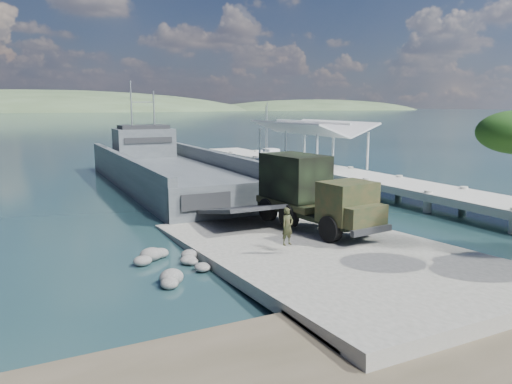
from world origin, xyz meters
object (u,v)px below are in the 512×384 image
soldier (287,235)px  sailboat_far (268,155)px  sailboat_near (266,158)px  military_truck (311,192)px  pier (317,162)px  landing_craft (172,176)px

soldier → sailboat_far: sailboat_far is taller
sailboat_near → military_truck: bearing=-110.4°
sailboat_near → sailboat_far: 4.24m
military_truck → sailboat_far: sailboat_far is taller
pier → military_truck: size_ratio=5.51×
military_truck → sailboat_far: (16.54, 35.20, -1.91)m
military_truck → sailboat_near: 34.73m
pier → sailboat_far: sailboat_far is taller
pier → military_truck: (-11.39, -16.30, 0.70)m
pier → sailboat_near: 15.59m
landing_craft → soldier: (-2.12, -22.47, 0.50)m
landing_craft → soldier: size_ratio=20.74×
pier → sailboat_far: (5.15, 18.90, -1.22)m
soldier → sailboat_near: 39.43m
pier → soldier: (-14.90, -19.88, -0.30)m
pier → soldier: size_ratio=27.67×
landing_craft → sailboat_near: size_ratio=4.89×
sailboat_far → military_truck: bearing=-116.9°
pier → sailboat_near: (2.99, 15.25, -1.24)m
pier → sailboat_far: 19.63m
soldier → sailboat_near: size_ratio=0.24×
military_truck → sailboat_near: size_ratio=1.18×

